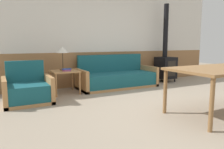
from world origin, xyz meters
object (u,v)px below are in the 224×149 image
object	(u,v)px
table_lamp	(62,51)
couch	(117,78)
wood_stove	(166,62)
dining_table	(223,72)
armchair	(28,91)
side_table	(65,74)

from	to	relation	value
table_lamp	couch	bearing A→B (deg)	-0.94
wood_stove	table_lamp	bearing A→B (deg)	-178.75
table_lamp	dining_table	xyz separation A→B (m)	(1.91, -2.75, -0.29)
table_lamp	wood_stove	size ratio (longest dim) A/B	0.24
wood_stove	armchair	bearing A→B (deg)	-170.80
wood_stove	dining_table	bearing A→B (deg)	-114.10
couch	armchair	size ratio (longest dim) A/B	2.33
side_table	table_lamp	distance (m)	0.54
couch	wood_stove	bearing A→B (deg)	3.05
table_lamp	dining_table	bearing A→B (deg)	-55.30
table_lamp	dining_table	size ratio (longest dim) A/B	0.31
dining_table	wood_stove	bearing A→B (deg)	65.90
couch	side_table	bearing A→B (deg)	-176.74
couch	wood_stove	xyz separation A→B (m)	(1.74, 0.09, 0.36)
side_table	table_lamp	xyz separation A→B (m)	(-0.01, 0.10, 0.53)
armchair	side_table	size ratio (longest dim) A/B	1.50
couch	armchair	bearing A→B (deg)	-166.27
couch	table_lamp	distance (m)	1.61
couch	wood_stove	size ratio (longest dim) A/B	0.90
couch	side_table	distance (m)	1.44
armchair	table_lamp	xyz separation A→B (m)	(0.86, 0.58, 0.75)
armchair	side_table	bearing A→B (deg)	14.46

